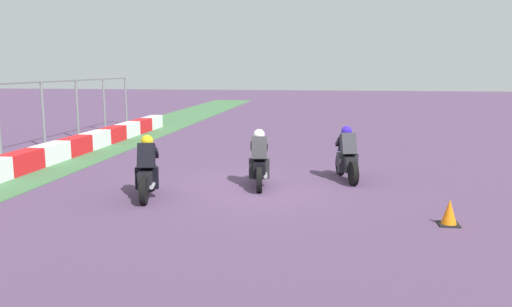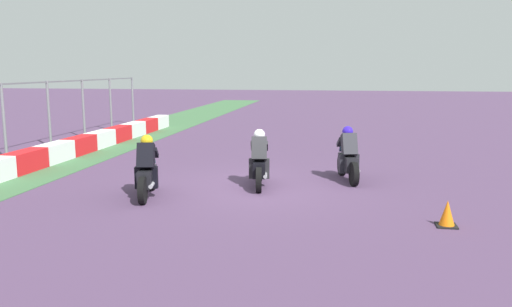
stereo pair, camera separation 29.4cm
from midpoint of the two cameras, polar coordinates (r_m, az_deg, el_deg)
The scene contains 6 objects.
ground_plane at distance 13.50m, azimuth -0.75°, elevation -3.76°, with size 120.00×120.00×0.00m, color #52395A.
track_barrier at distance 16.16m, azimuth -26.76°, elevation -1.42°, with size 26.10×0.60×0.64m.
rider_lane_a at distance 14.45m, azimuth 9.53°, elevation -0.49°, with size 2.02×0.66×1.51m.
rider_lane_b at distance 13.49m, azimuth -0.26°, elevation -1.07°, with size 2.04×0.59×1.51m.
rider_lane_c at distance 12.63m, azimuth -12.66°, elevation -2.02°, with size 2.02×0.65×1.51m.
traffic_cone at distance 10.89m, azimuth 20.02°, elevation -6.27°, with size 0.40×0.40×0.53m.
Camera 1 is at (-13.00, -1.91, 3.10)m, focal length 35.88 mm.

